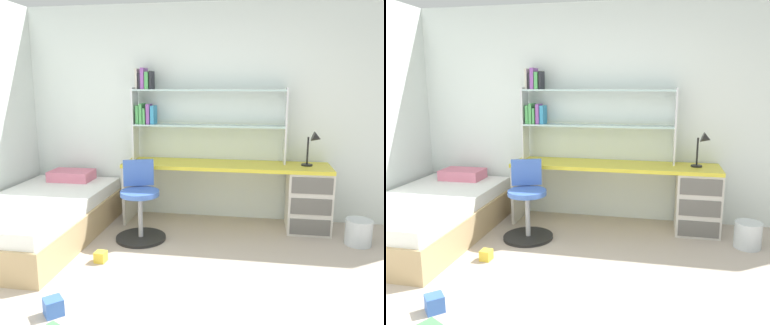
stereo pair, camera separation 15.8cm
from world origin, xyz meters
The scene contains 9 objects.
room_shell centered at (-1.24, 1.24, 1.25)m, with size 5.88×5.94×2.50m.
desk centered at (0.62, 2.18, 0.42)m, with size 2.30×0.52×0.72m.
bookshelf_hutch centered at (-0.48, 2.33, 1.32)m, with size 1.76×0.22×1.06m.
desk_lamp centered at (0.95, 2.18, 0.97)m, with size 0.20×0.17×0.38m.
swivel_chair centered at (-0.84, 1.63, 0.33)m, with size 0.52×0.52×0.81m.
bed_platform centered at (-1.86, 1.46, 0.23)m, with size 1.11×2.00×0.57m.
waste_bin centered at (1.38, 1.83, 0.13)m, with size 0.26×0.26×0.26m, color silver.
toy_block_yellow_0 centered at (-1.03, 1.03, 0.05)m, with size 0.10×0.10×0.10m, color gold.
toy_block_blue_1 centered at (-1.03, 0.18, 0.06)m, with size 0.12×0.12×0.12m, color #3860B7.
Camera 2 is at (0.49, -2.08, 1.59)m, focal length 36.56 mm.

